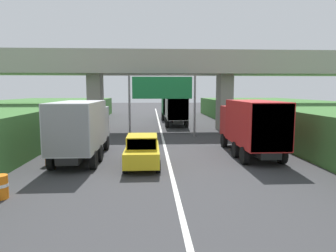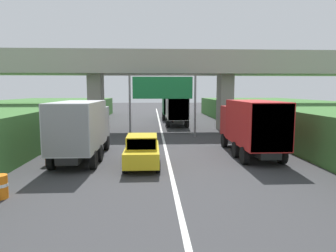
{
  "view_description": "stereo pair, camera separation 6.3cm",
  "coord_description": "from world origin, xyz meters",
  "px_view_note": "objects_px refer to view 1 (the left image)",
  "views": [
    {
      "loc": [
        -0.97,
        -1.29,
        4.05
      ],
      "look_at": [
        0.0,
        16.1,
        2.0
      ],
      "focal_mm": 32.3,
      "sensor_mm": 36.0,
      "label": 1
    },
    {
      "loc": [
        -0.91,
        -1.3,
        4.05
      ],
      "look_at": [
        0.0,
        16.1,
        2.0
      ],
      "focal_mm": 32.3,
      "sensor_mm": 36.0,
      "label": 2
    }
  ],
  "objects_px": {
    "truck_green": "(170,105)",
    "construction_barrel_5": "(97,125)",
    "car_yellow": "(142,151)",
    "overhead_highway_sign": "(162,92)",
    "construction_barrel_3": "(71,141)",
    "truck_red": "(251,125)",
    "truck_silver": "(82,127)",
    "construction_barrel_1": "(0,187)",
    "construction_barrel_2": "(50,157)",
    "truck_blue": "(176,109)",
    "construction_barrel_4": "(87,132)"
  },
  "relations": [
    {
      "from": "truck_green",
      "to": "construction_barrel_5",
      "type": "relative_size",
      "value": 8.11
    },
    {
      "from": "car_yellow",
      "to": "overhead_highway_sign",
      "type": "bearing_deg",
      "value": 82.11
    },
    {
      "from": "car_yellow",
      "to": "construction_barrel_3",
      "type": "bearing_deg",
      "value": 132.22
    },
    {
      "from": "truck_red",
      "to": "truck_silver",
      "type": "height_order",
      "value": "same"
    },
    {
      "from": "construction_barrel_1",
      "to": "construction_barrel_2",
      "type": "relative_size",
      "value": 1.0
    },
    {
      "from": "truck_blue",
      "to": "car_yellow",
      "type": "relative_size",
      "value": 1.78
    },
    {
      "from": "construction_barrel_2",
      "to": "construction_barrel_3",
      "type": "xyz_separation_m",
      "value": [
        -0.19,
        5.12,
        0.0
      ]
    },
    {
      "from": "construction_barrel_1",
      "to": "construction_barrel_5",
      "type": "xyz_separation_m",
      "value": [
        0.02,
        20.48,
        0.0
      ]
    },
    {
      "from": "construction_barrel_4",
      "to": "truck_blue",
      "type": "bearing_deg",
      "value": 45.12
    },
    {
      "from": "construction_barrel_1",
      "to": "construction_barrel_4",
      "type": "xyz_separation_m",
      "value": [
        0.02,
        15.36,
        0.0
      ]
    },
    {
      "from": "construction_barrel_3",
      "to": "construction_barrel_1",
      "type": "bearing_deg",
      "value": -89.97
    },
    {
      "from": "car_yellow",
      "to": "construction_barrel_2",
      "type": "bearing_deg",
      "value": 173.05
    },
    {
      "from": "car_yellow",
      "to": "truck_green",
      "type": "bearing_deg",
      "value": 83.38
    },
    {
      "from": "overhead_highway_sign",
      "to": "truck_blue",
      "type": "bearing_deg",
      "value": 78.02
    },
    {
      "from": "overhead_highway_sign",
      "to": "truck_green",
      "type": "bearing_deg",
      "value": 84.17
    },
    {
      "from": "construction_barrel_4",
      "to": "car_yellow",
      "type": "bearing_deg",
      "value": -64.5
    },
    {
      "from": "car_yellow",
      "to": "construction_barrel_2",
      "type": "distance_m",
      "value": 5.06
    },
    {
      "from": "truck_red",
      "to": "construction_barrel_4",
      "type": "relative_size",
      "value": 8.11
    },
    {
      "from": "construction_barrel_3",
      "to": "car_yellow",
      "type": "bearing_deg",
      "value": -47.78
    },
    {
      "from": "truck_blue",
      "to": "car_yellow",
      "type": "height_order",
      "value": "truck_blue"
    },
    {
      "from": "overhead_highway_sign",
      "to": "truck_silver",
      "type": "xyz_separation_m",
      "value": [
        -5.03,
        -8.59,
        -2.01
      ]
    },
    {
      "from": "truck_blue",
      "to": "construction_barrel_3",
      "type": "height_order",
      "value": "truck_blue"
    },
    {
      "from": "truck_silver",
      "to": "construction_barrel_1",
      "type": "relative_size",
      "value": 8.11
    },
    {
      "from": "truck_blue",
      "to": "construction_barrel_5",
      "type": "relative_size",
      "value": 8.11
    },
    {
      "from": "truck_blue",
      "to": "car_yellow",
      "type": "bearing_deg",
      "value": -99.78
    },
    {
      "from": "construction_barrel_5",
      "to": "construction_barrel_4",
      "type": "bearing_deg",
      "value": -90.0
    },
    {
      "from": "overhead_highway_sign",
      "to": "truck_blue",
      "type": "xyz_separation_m",
      "value": [
        1.89,
        8.89,
        -2.01
      ]
    },
    {
      "from": "overhead_highway_sign",
      "to": "car_yellow",
      "type": "height_order",
      "value": "overhead_highway_sign"
    },
    {
      "from": "car_yellow",
      "to": "construction_barrel_5",
      "type": "relative_size",
      "value": 4.56
    },
    {
      "from": "truck_red",
      "to": "construction_barrel_5",
      "type": "bearing_deg",
      "value": 131.41
    },
    {
      "from": "truck_red",
      "to": "construction_barrel_2",
      "type": "bearing_deg",
      "value": -170.63
    },
    {
      "from": "truck_green",
      "to": "construction_barrel_4",
      "type": "bearing_deg",
      "value": -116.81
    },
    {
      "from": "construction_barrel_3",
      "to": "construction_barrel_5",
      "type": "relative_size",
      "value": 1.0
    },
    {
      "from": "overhead_highway_sign",
      "to": "truck_red",
      "type": "xyz_separation_m",
      "value": [
        5.21,
        -7.98,
        -2.01
      ]
    },
    {
      "from": "construction_barrel_2",
      "to": "construction_barrel_4",
      "type": "xyz_separation_m",
      "value": [
        -0.17,
        10.24,
        0.0
      ]
    },
    {
      "from": "truck_green",
      "to": "truck_silver",
      "type": "relative_size",
      "value": 1.0
    },
    {
      "from": "truck_red",
      "to": "construction_barrel_3",
      "type": "relative_size",
      "value": 8.11
    },
    {
      "from": "truck_green",
      "to": "car_yellow",
      "type": "distance_m",
      "value": 27.59
    },
    {
      "from": "truck_green",
      "to": "construction_barrel_5",
      "type": "distance_m",
      "value": 14.22
    },
    {
      "from": "overhead_highway_sign",
      "to": "construction_barrel_5",
      "type": "height_order",
      "value": "overhead_highway_sign"
    },
    {
      "from": "truck_silver",
      "to": "construction_barrel_3",
      "type": "xyz_separation_m",
      "value": [
        -1.63,
        3.8,
        -1.47
      ]
    },
    {
      "from": "truck_green",
      "to": "truck_silver",
      "type": "xyz_separation_m",
      "value": [
        -6.75,
        -25.45,
        0.0
      ]
    },
    {
      "from": "truck_red",
      "to": "construction_barrel_5",
      "type": "distance_m",
      "value": 17.97
    },
    {
      "from": "truck_green",
      "to": "construction_barrel_1",
      "type": "bearing_deg",
      "value": -104.71
    },
    {
      "from": "overhead_highway_sign",
      "to": "truck_green",
      "type": "relative_size",
      "value": 0.81
    },
    {
      "from": "truck_blue",
      "to": "construction_barrel_2",
      "type": "relative_size",
      "value": 8.11
    },
    {
      "from": "truck_red",
      "to": "construction_barrel_1",
      "type": "distance_m",
      "value": 13.88
    },
    {
      "from": "truck_silver",
      "to": "construction_barrel_1",
      "type": "xyz_separation_m",
      "value": [
        -1.63,
        -6.44,
        -1.47
      ]
    },
    {
      "from": "truck_green",
      "to": "construction_barrel_2",
      "type": "height_order",
      "value": "truck_green"
    },
    {
      "from": "construction_barrel_2",
      "to": "truck_blue",
      "type": "bearing_deg",
      "value": 66.05
    }
  ]
}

